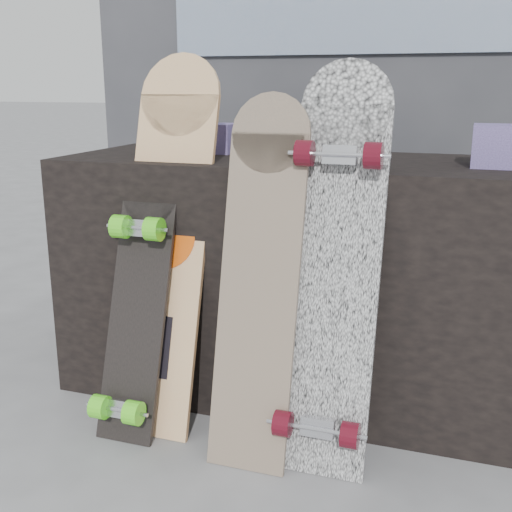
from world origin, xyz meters
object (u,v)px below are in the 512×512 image
at_px(longboard_cascadia, 334,261).
at_px(vendor_table, 306,278).
at_px(longboard_geisha, 167,231).
at_px(longboard_celtic, 260,270).
at_px(skateboard_dark, 136,302).

bearing_deg(longboard_cascadia, vendor_table, 114.60).
distance_m(longboard_geisha, longboard_celtic, 0.37).
relative_size(vendor_table, longboard_celtic, 1.58).
bearing_deg(vendor_table, longboard_cascadia, -65.40).
height_order(vendor_table, longboard_celtic, longboard_celtic).
bearing_deg(skateboard_dark, longboard_cascadia, 4.06).
relative_size(longboard_geisha, longboard_celtic, 1.11).
xyz_separation_m(longboard_celtic, skateboard_dark, (-0.39, -0.00, -0.14)).
height_order(longboard_cascadia, skateboard_dark, longboard_cascadia).
bearing_deg(longboard_geisha, vendor_table, 37.77).
height_order(longboard_geisha, longboard_cascadia, longboard_geisha).
bearing_deg(longboard_cascadia, longboard_geisha, 171.41).
distance_m(longboard_celtic, longboard_cascadia, 0.20).
xyz_separation_m(longboard_celtic, longboard_cascadia, (0.20, 0.04, 0.03)).
xyz_separation_m(longboard_geisha, longboard_cascadia, (0.54, -0.08, -0.03)).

